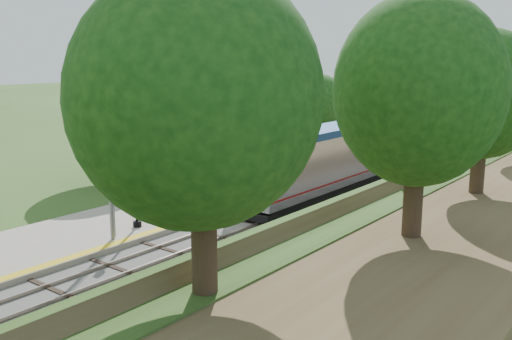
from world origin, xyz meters
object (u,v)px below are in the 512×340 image
Objects in this scene: train at (497,115)px; signal_platform at (109,158)px; station_building at (238,113)px; lamppost_far at (136,189)px; signal_gantry at (506,97)px; signal_farside at (391,150)px.

signal_platform is (-2.90, -54.68, 2.14)m from train.
train is (14.00, 31.63, -1.86)m from station_building.
lamppost_far is at bearing 107.89° from signal_platform.
lamppost_far is at bearing -97.52° from signal_gantry.
signal_gantry is 1.26× the size of signal_farside.
station_building is 1.32× the size of signal_platform.
train is 54.80m from signal_platform.
signal_platform is (-5.37, -48.05, -0.45)m from signal_gantry.
signal_farside is at bearing 43.16° from lamppost_far.
signal_gantry is at bearing 83.62° from signal_platform.
station_building is 1.29× the size of signal_farside.
train is at bearing 66.13° from station_building.
signal_farside is at bearing -84.20° from signal_gantry.
station_building is at bearing 115.70° from signal_platform.
signal_farside is at bearing 51.18° from signal_platform.
lamppost_far reaches higher than train.
signal_platform is (0.69, -2.13, 1.97)m from lamppost_far.
station_building is 1.91× the size of lamppost_far.
lamppost_far is (-6.06, -45.91, -2.42)m from signal_gantry.
lamppost_far is 2.99m from signal_platform.
signal_gantry is 46.38m from lamppost_far.
signal_gantry reaches higher than train.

